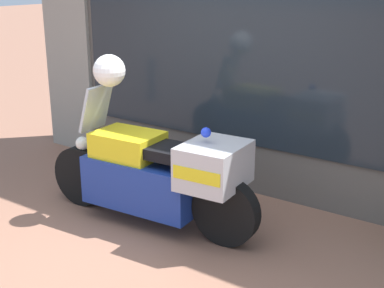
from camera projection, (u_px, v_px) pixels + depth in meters
name	position (u px, v px, depth m)	size (l,w,h in m)	color
ground_plane	(129.00, 254.00, 4.58)	(60.00, 60.00, 0.00)	#8E604C
shop_building	(220.00, 8.00, 5.74)	(5.92, 0.55, 3.85)	#56514C
window_display	(273.00, 149.00, 5.84)	(4.69, 0.30, 1.89)	slate
paramedic_motorcycle	(158.00, 174.00, 4.96)	(2.30, 0.66, 1.29)	black
white_helmet	(109.00, 71.00, 4.93)	(0.30, 0.30, 0.30)	white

